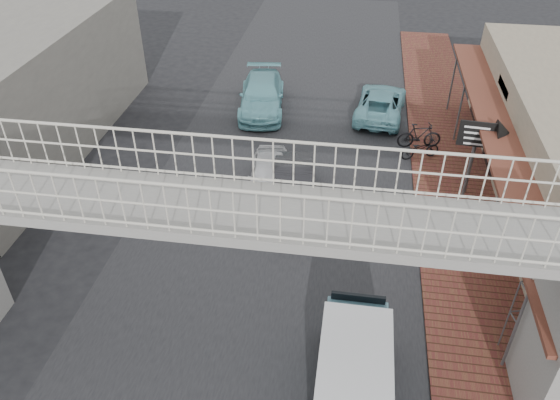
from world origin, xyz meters
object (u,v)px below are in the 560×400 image
(dark_sedan, at_px, (293,188))
(angkot_curb, at_px, (381,103))
(white_hatchback, at_px, (269,175))
(angkot_van, at_px, (354,367))
(motorcycle_near, at_px, (420,149))
(angkot_far, at_px, (262,95))
(motorcycle_far, at_px, (419,136))
(street_clock, at_px, (540,282))
(arrow_sign, at_px, (501,138))

(dark_sedan, bearing_deg, angkot_curb, 62.29)
(white_hatchback, relative_size, angkot_van, 0.97)
(angkot_curb, relative_size, motorcycle_near, 2.72)
(white_hatchback, relative_size, motorcycle_near, 2.22)
(dark_sedan, bearing_deg, angkot_far, 103.07)
(angkot_van, height_order, motorcycle_far, angkot_van)
(white_hatchback, xyz_separation_m, dark_sedan, (1.04, -0.79, 0.07))
(angkot_curb, distance_m, angkot_far, 5.65)
(angkot_curb, height_order, street_clock, street_clock)
(motorcycle_far, bearing_deg, street_clock, -179.26)
(motorcycle_far, bearing_deg, arrow_sign, -157.27)
(white_hatchback, distance_m, angkot_far, 6.83)
(angkot_curb, height_order, motorcycle_near, angkot_curb)
(motorcycle_far, distance_m, street_clock, 11.02)
(angkot_far, xyz_separation_m, angkot_van, (4.98, -15.36, 0.47))
(angkot_van, xyz_separation_m, street_clock, (4.24, 1.96, 1.53))
(angkot_curb, distance_m, street_clock, 14.23)
(angkot_van, xyz_separation_m, arrow_sign, (4.54, 9.05, 1.53))
(angkot_curb, distance_m, motorcycle_far, 3.38)
(arrow_sign, bearing_deg, angkot_far, 151.48)
(white_hatchback, relative_size, motorcycle_far, 1.99)
(angkot_far, xyz_separation_m, street_clock, (9.22, -13.40, 1.99))
(white_hatchback, relative_size, angkot_far, 0.74)
(dark_sedan, height_order, angkot_van, angkot_van)
(angkot_curb, bearing_deg, white_hatchback, 65.30)
(angkot_far, bearing_deg, arrow_sign, -40.51)
(dark_sedan, bearing_deg, motorcycle_near, 33.39)
(white_hatchback, xyz_separation_m, angkot_far, (-1.46, 6.67, 0.09))
(white_hatchback, relative_size, street_clock, 1.18)
(white_hatchback, height_order, dark_sedan, dark_sedan)
(dark_sedan, xyz_separation_m, angkot_far, (-2.50, 7.46, 0.03))
(angkot_curb, relative_size, street_clock, 1.44)
(dark_sedan, relative_size, angkot_curb, 0.93)
(angkot_curb, relative_size, motorcycle_far, 2.44)
(arrow_sign, bearing_deg, white_hatchback, -172.42)
(angkot_curb, relative_size, arrow_sign, 1.40)
(angkot_curb, xyz_separation_m, angkot_far, (-5.65, -0.22, 0.09))
(white_hatchback, bearing_deg, motorcycle_near, 21.98)
(angkot_van, distance_m, motorcycle_far, 12.82)
(white_hatchback, bearing_deg, street_clock, -46.60)
(angkot_curb, bearing_deg, dark_sedan, 74.33)
(white_hatchback, distance_m, motorcycle_near, 6.55)
(motorcycle_near, bearing_deg, street_clock, 168.07)
(motorcycle_near, distance_m, street_clock, 10.20)
(angkot_curb, distance_m, motorcycle_near, 4.18)
(white_hatchback, distance_m, angkot_van, 9.39)
(angkot_far, height_order, street_clock, street_clock)
(angkot_van, distance_m, motorcycle_near, 11.96)
(motorcycle_near, relative_size, arrow_sign, 0.51)
(angkot_far, bearing_deg, motorcycle_far, -27.72)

